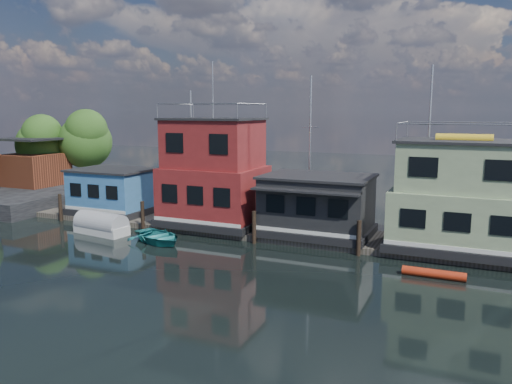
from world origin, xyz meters
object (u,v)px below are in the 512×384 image
at_px(houseboat_dark, 317,205).
at_px(tarp_runabout, 101,225).
at_px(dinghy_teal, 158,236).
at_px(houseboat_blue, 113,191).
at_px(houseboat_green, 460,198).
at_px(red_kayak, 434,274).
at_px(houseboat_red, 214,174).

bearing_deg(houseboat_dark, tarp_runabout, -161.87).
relative_size(houseboat_dark, dinghy_teal, 1.70).
bearing_deg(houseboat_blue, houseboat_green, 0.00).
height_order(tarp_runabout, red_kayak, tarp_runabout).
relative_size(houseboat_blue, houseboat_green, 0.76).
height_order(houseboat_blue, houseboat_green, houseboat_green).
xyz_separation_m(houseboat_dark, dinghy_teal, (-9.45, -5.23, -1.97)).
xyz_separation_m(houseboat_blue, houseboat_dark, (17.50, -0.02, 0.21)).
distance_m(houseboat_blue, houseboat_dark, 17.50).
bearing_deg(houseboat_blue, dinghy_teal, -33.09).
bearing_deg(tarp_runabout, dinghy_teal, 3.26).
height_order(houseboat_dark, dinghy_teal, houseboat_dark).
relative_size(houseboat_blue, tarp_runabout, 1.47).
bearing_deg(houseboat_blue, red_kayak, -11.60).
xyz_separation_m(houseboat_dark, red_kayak, (8.07, -5.23, -2.18)).
height_order(houseboat_dark, tarp_runabout, houseboat_dark).
bearing_deg(red_kayak, houseboat_dark, 147.64).
relative_size(houseboat_blue, red_kayak, 1.97).
bearing_deg(houseboat_dark, houseboat_green, 0.12).
xyz_separation_m(houseboat_dark, tarp_runabout, (-14.65, -4.80, -1.79)).
relative_size(houseboat_red, houseboat_dark, 1.60).
bearing_deg(red_kayak, houseboat_red, 162.50).
xyz_separation_m(houseboat_green, tarp_runabout, (-23.65, -4.82, -2.92)).
distance_m(houseboat_blue, houseboat_red, 9.69).
distance_m(houseboat_red, tarp_runabout, 8.92).
distance_m(red_kayak, dinghy_teal, 17.52).
relative_size(houseboat_red, red_kayak, 3.64).
bearing_deg(houseboat_green, houseboat_blue, -180.00).
xyz_separation_m(tarp_runabout, dinghy_teal, (5.20, -0.43, -0.18)).
xyz_separation_m(houseboat_green, red_kayak, (-0.93, -5.25, -3.31)).
distance_m(houseboat_green, dinghy_teal, 19.43).
height_order(houseboat_red, houseboat_dark, houseboat_red).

